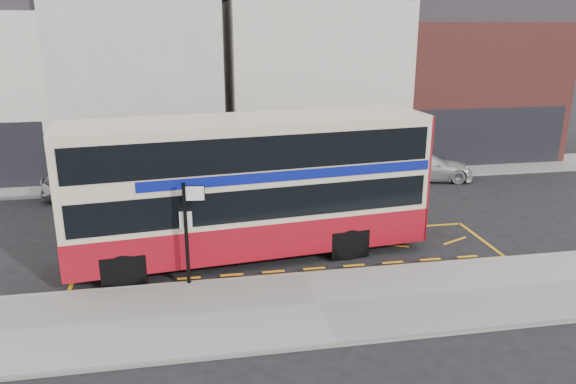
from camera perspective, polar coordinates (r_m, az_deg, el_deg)
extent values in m
plane|color=black|center=(17.93, 1.35, -8.17)|extent=(120.00, 120.00, 0.00)
cube|color=gray|center=(15.90, 3.03, -11.43)|extent=(40.00, 4.00, 0.15)
cube|color=gray|center=(17.57, 1.59, -8.47)|extent=(40.00, 0.15, 0.15)
cube|color=gray|center=(28.11, -3.13, 1.52)|extent=(50.00, 3.00, 0.15)
cube|color=silver|center=(31.10, -14.51, 10.85)|extent=(8.00, 8.00, 9.00)
cube|color=black|center=(27.65, -14.59, 3.98)|extent=(7.36, 0.06, 3.20)
cube|color=black|center=(27.71, -14.56, 3.58)|extent=(5.60, 0.04, 2.00)
cube|color=silver|center=(31.78, 2.21, 11.05)|extent=(9.00, 8.00, 8.50)
cube|color=#14753D|center=(28.38, 3.87, 4.84)|extent=(8.28, 0.06, 3.20)
cube|color=black|center=(28.44, 3.85, 4.45)|extent=(6.30, 0.04, 2.00)
cube|color=brown|center=(34.88, 17.04, 10.05)|extent=(9.00, 8.00, 7.50)
cube|color=#28262B|center=(34.66, 17.74, 17.68)|extent=(9.00, 7.20, 1.80)
cube|color=black|center=(31.76, 19.90, 5.18)|extent=(8.28, 0.06, 3.20)
cube|color=black|center=(31.81, 19.85, 4.84)|extent=(6.30, 0.04, 2.00)
cube|color=beige|center=(18.35, -3.95, 0.84)|extent=(11.91, 3.92, 4.30)
cube|color=maroon|center=(18.85, -3.85, -3.73)|extent=(11.96, 3.97, 1.17)
cube|color=maroon|center=(20.36, 12.26, 2.14)|extent=(0.36, 2.69, 4.30)
cube|color=black|center=(18.43, -3.93, -0.03)|extent=(11.45, 3.93, 1.01)
cube|color=black|center=(18.02, -4.04, 4.81)|extent=(11.45, 3.93, 1.06)
cube|color=navy|center=(18.45, -0.76, 2.77)|extent=(9.59, 3.72, 0.32)
cube|color=black|center=(18.24, -22.08, -2.38)|extent=(0.33, 2.44, 1.70)
cube|color=black|center=(17.74, -22.75, 3.29)|extent=(0.33, 2.44, 1.06)
cube|color=black|center=(17.95, -22.41, 0.67)|extent=(0.25, 1.85, 0.37)
cube|color=beige|center=(17.87, -4.09, 7.31)|extent=(11.90, 3.82, 0.13)
cylinder|color=black|center=(17.52, -16.37, -7.64)|extent=(1.09, 0.41, 1.06)
cylinder|color=black|center=(19.75, -16.47, -4.76)|extent=(1.09, 0.41, 1.06)
cylinder|color=black|center=(18.81, 6.23, -5.24)|extent=(1.09, 0.41, 1.06)
cylinder|color=black|center=(20.91, 3.70, -2.82)|extent=(1.09, 0.41, 1.06)
cube|color=black|center=(16.58, -10.29, -4.25)|extent=(0.11, 0.11, 3.10)
cube|color=white|center=(16.15, -9.43, -0.14)|extent=(0.56, 0.09, 0.45)
cube|color=white|center=(16.50, -10.35, -2.84)|extent=(0.36, 0.06, 0.52)
imported|color=#9D9CA1|center=(26.56, -19.58, 0.93)|extent=(4.19, 2.24, 1.36)
imported|color=#3D3E45|center=(25.12, -9.79, 0.92)|extent=(4.63, 2.20, 1.46)
imported|color=silver|center=(28.55, 13.66, 2.57)|extent=(4.99, 2.74, 1.37)
cylinder|color=black|center=(30.10, 8.09, 4.16)|extent=(0.24, 0.24, 1.91)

